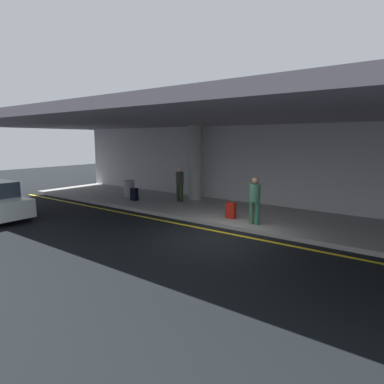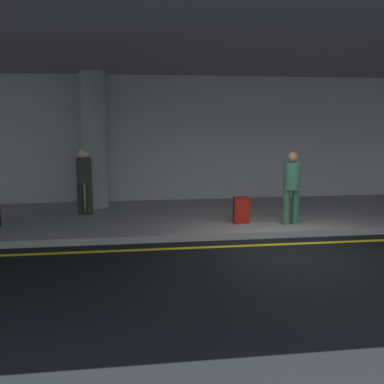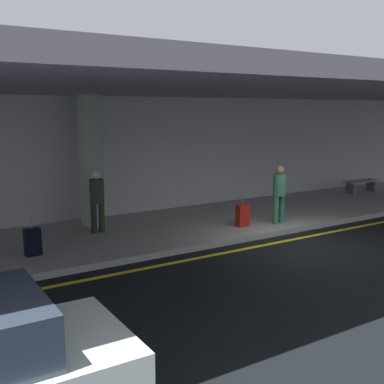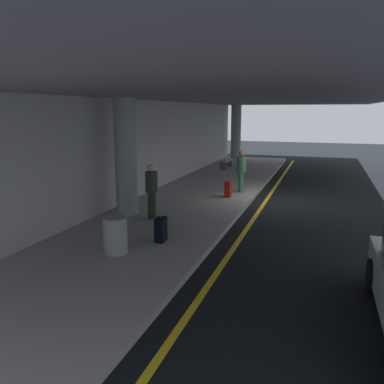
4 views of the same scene
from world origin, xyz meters
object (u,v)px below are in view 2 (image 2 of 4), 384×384
(traveler_with_luggage, at_px, (292,183))
(suitcase_upright_secondary, at_px, (241,210))
(support_column_far_left, at_px, (94,141))
(person_waiting_for_ride, at_px, (84,177))

(traveler_with_luggage, xyz_separation_m, suitcase_upright_secondary, (-1.10, 0.27, -0.65))
(support_column_far_left, distance_m, person_waiting_for_ride, 1.31)
(support_column_far_left, xyz_separation_m, traveler_with_luggage, (4.59, -2.74, -0.86))
(traveler_with_luggage, xyz_separation_m, person_waiting_for_ride, (-4.81, 1.78, 0.00))
(person_waiting_for_ride, bearing_deg, suitcase_upright_secondary, -15.05)
(traveler_with_luggage, distance_m, person_waiting_for_ride, 5.13)
(support_column_far_left, distance_m, traveler_with_luggage, 5.42)
(suitcase_upright_secondary, bearing_deg, person_waiting_for_ride, 164.94)
(traveler_with_luggage, bearing_deg, suitcase_upright_secondary, 101.06)
(support_column_far_left, height_order, person_waiting_for_ride, support_column_far_left)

